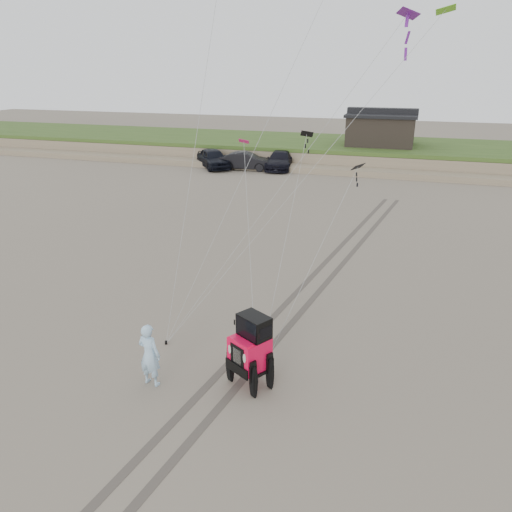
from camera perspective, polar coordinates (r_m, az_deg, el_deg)
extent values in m
plane|color=#6B6054|center=(15.78, -5.33, -12.39)|extent=(160.00, 160.00, 0.00)
cube|color=#7A6B54|center=(50.99, 11.68, 11.45)|extent=(160.00, 12.00, 1.40)
cube|color=#2D4719|center=(50.86, 11.75, 12.40)|extent=(160.00, 12.00, 0.35)
cube|color=#7A6B54|center=(44.70, 10.64, 9.66)|extent=(160.00, 3.50, 0.50)
cube|color=black|center=(49.52, 14.10, 13.72)|extent=(6.00, 5.00, 2.60)
cube|color=black|center=(49.38, 14.24, 15.36)|extent=(6.40, 5.40, 0.25)
cube|color=black|center=(49.35, 14.28, 15.79)|extent=(6.40, 1.20, 0.50)
imported|color=black|center=(46.14, -4.91, 11.05)|extent=(4.80, 5.21, 1.73)
imported|color=black|center=(45.13, -1.14, 10.80)|extent=(4.88, 2.16, 1.56)
imported|color=black|center=(45.64, 2.79, 10.89)|extent=(2.78, 5.61, 1.57)
imported|color=#8EC0DC|center=(14.75, -12.08, -10.98)|extent=(0.76, 0.56, 1.92)
cube|color=black|center=(16.77, 11.59, 9.97)|extent=(0.46, 0.52, 0.24)
cube|color=#B61659|center=(20.59, -1.41, 12.98)|extent=(0.47, 0.29, 0.23)
cube|color=#6E1A94|center=(22.08, 16.99, 24.98)|extent=(0.99, 1.26, 0.41)
cube|color=#66C322|center=(19.61, 20.88, 24.81)|extent=(0.66, 0.41, 0.33)
cube|color=black|center=(19.59, 5.84, 13.72)|extent=(0.54, 0.34, 0.29)
cylinder|color=black|center=(17.04, -10.25, -9.71)|extent=(0.08, 0.08, 0.12)
cylinder|color=black|center=(14.95, 0.10, -14.12)|extent=(0.08, 0.08, 0.12)
cube|color=#4C443D|center=(22.17, 6.54, -2.19)|extent=(4.42, 29.74, 0.01)
cube|color=#4C443D|center=(22.05, 8.58, -2.43)|extent=(4.42, 29.74, 0.01)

